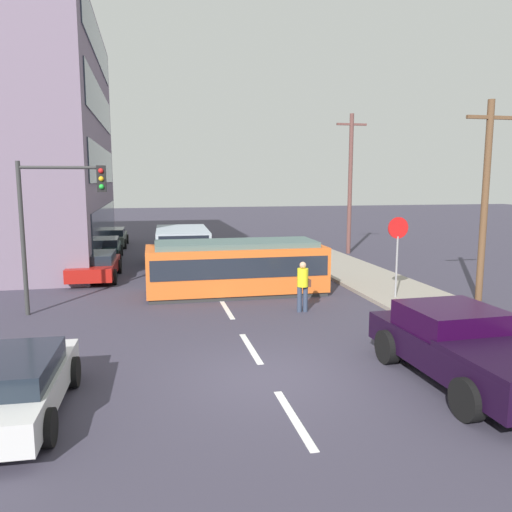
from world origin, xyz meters
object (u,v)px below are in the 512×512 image
streetcar_tram (236,266)px  parked_sedan_furthest (111,237)px  pickup_truck_parked (464,347)px  traffic_light_mast (56,208)px  city_bus (182,245)px  parked_sedan_mid (94,265)px  utility_pole_near (485,198)px  pedestrian_crossing (303,284)px  parked_sedan_near (10,385)px  stop_sign (398,240)px  utility_pole_mid (350,182)px  parked_sedan_far (102,248)px

streetcar_tram → parked_sedan_furthest: 16.25m
streetcar_tram → pickup_truck_parked: size_ratio=1.33×
pickup_truck_parked → traffic_light_mast: size_ratio=1.03×
city_bus → parked_sedan_furthest: bearing=114.8°
pickup_truck_parked → parked_sedan_mid: (-8.84, 13.55, -0.17)m
streetcar_tram → utility_pole_near: (8.35, -3.00, 2.65)m
pedestrian_crossing → parked_sedan_near: 9.65m
utility_pole_near → city_bus: bearing=136.4°
parked_sedan_furthest → stop_sign: (11.02, -17.67, 1.57)m
parked_sedan_near → utility_pole_near: 15.78m
parked_sedan_mid → utility_pole_mid: bearing=20.5°
utility_pole_near → traffic_light_mast: bearing=174.9°
pedestrian_crossing → utility_pole_mid: size_ratio=0.21×
pedestrian_crossing → utility_pole_mid: (6.65, 12.33, 3.26)m
pedestrian_crossing → parked_sedan_furthest: (-7.31, 18.41, -0.32)m
parked_sedan_mid → utility_pole_near: (13.93, -6.96, 3.07)m
pickup_truck_parked → stop_sign: bearing=73.5°
pickup_truck_parked → parked_sedan_furthest: pickup_truck_parked is taller
city_bus → utility_pole_mid: (9.92, 2.66, 3.12)m
parked_sedan_far → traffic_light_mast: traffic_light_mast is taller
parked_sedan_mid → utility_pole_near: 15.87m
pickup_truck_parked → parked_sedan_near: 9.05m
traffic_light_mast → parked_sedan_mid: bearing=85.1°
utility_pole_mid → stop_sign: bearing=-104.2°
pickup_truck_parked → stop_sign: stop_sign is taller
parked_sedan_mid → parked_sedan_far: bearing=91.6°
parked_sedan_mid → stop_sign: (10.95, -6.40, 1.57)m
parked_sedan_furthest → utility_pole_near: bearing=-52.5°
parked_sedan_mid → utility_pole_near: size_ratio=0.62×
streetcar_tram → traffic_light_mast: bearing=-164.2°
streetcar_tram → parked_sedan_near: (-5.78, -9.31, -0.42)m
utility_pole_near → utility_pole_mid: 12.16m
streetcar_tram → utility_pole_near: utility_pole_near is taller
utility_pole_mid → parked_sedan_furthest: bearing=156.5°
parked_sedan_far → parked_sedan_furthest: 5.56m
city_bus → parked_sedan_near: size_ratio=1.23×
pedestrian_crossing → pickup_truck_parked: (1.59, -6.41, -0.15)m
pedestrian_crossing → traffic_light_mast: (-7.73, 1.46, 2.49)m
traffic_light_mast → utility_pole_near: size_ratio=0.70×
streetcar_tram → parked_sedan_far: (-5.73, 9.67, -0.42)m
streetcar_tram → utility_pole_mid: (8.32, 9.15, 3.16)m
stop_sign → traffic_light_mast: 11.53m
pickup_truck_parked → utility_pole_near: size_ratio=0.72×
city_bus → parked_sedan_furthest: 9.64m
parked_sedan_near → parked_sedan_furthest: bearing=89.7°
streetcar_tram → parked_sedan_furthest: size_ratio=1.49×
parked_sedan_mid → parked_sedan_far: size_ratio=1.04×
city_bus → parked_sedan_mid: 4.73m
streetcar_tram → parked_sedan_mid: bearing=144.6°
streetcar_tram → pedestrian_crossing: streetcar_tram is taller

